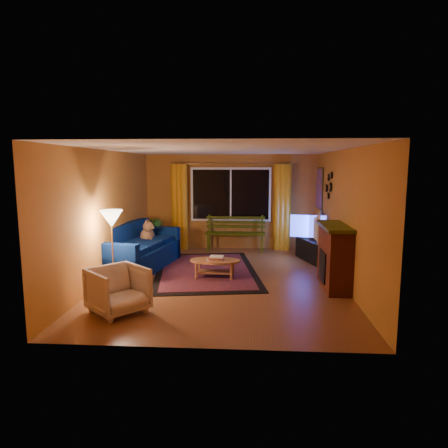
# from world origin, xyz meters

# --- Properties ---
(floor) EXTENTS (4.50, 6.00, 0.02)m
(floor) POSITION_xyz_m (0.00, 0.00, -0.01)
(floor) COLOR brown
(floor) RESTS_ON ground
(ceiling) EXTENTS (4.50, 6.00, 0.02)m
(ceiling) POSITION_xyz_m (0.00, 0.00, 2.51)
(ceiling) COLOR white
(ceiling) RESTS_ON ground
(wall_back) EXTENTS (4.50, 0.02, 2.50)m
(wall_back) POSITION_xyz_m (0.00, 3.01, 1.25)
(wall_back) COLOR #B6702B
(wall_back) RESTS_ON ground
(wall_left) EXTENTS (0.02, 6.00, 2.50)m
(wall_left) POSITION_xyz_m (-2.26, 0.00, 1.25)
(wall_left) COLOR #B6702B
(wall_left) RESTS_ON ground
(wall_right) EXTENTS (0.02, 6.00, 2.50)m
(wall_right) POSITION_xyz_m (2.26, 0.00, 1.25)
(wall_right) COLOR #B6702B
(wall_right) RESTS_ON ground
(window) EXTENTS (2.00, 0.02, 1.30)m
(window) POSITION_xyz_m (0.00, 2.94, 1.45)
(window) COLOR black
(window) RESTS_ON wall_back
(curtain_rod) EXTENTS (3.20, 0.03, 0.03)m
(curtain_rod) POSITION_xyz_m (0.00, 2.90, 2.25)
(curtain_rod) COLOR #BF8C3F
(curtain_rod) RESTS_ON wall_back
(curtain_left) EXTENTS (0.36, 0.36, 2.24)m
(curtain_left) POSITION_xyz_m (-1.35, 2.88, 1.12)
(curtain_left) COLOR orange
(curtain_left) RESTS_ON ground
(curtain_right) EXTENTS (0.36, 0.36, 2.24)m
(curtain_right) POSITION_xyz_m (1.35, 2.88, 1.12)
(curtain_right) COLOR orange
(curtain_right) RESTS_ON ground
(bench) EXTENTS (1.55, 0.48, 0.46)m
(bench) POSITION_xyz_m (0.13, 2.65, 0.23)
(bench) COLOR #2F3505
(bench) RESTS_ON ground
(potted_plant) EXTENTS (0.51, 0.51, 0.83)m
(potted_plant) POSITION_xyz_m (-2.00, 2.64, 0.41)
(potted_plant) COLOR #235B1E
(potted_plant) RESTS_ON ground
(sofa) EXTENTS (1.41, 2.48, 0.95)m
(sofa) POSITION_xyz_m (-1.85, 0.69, 0.47)
(sofa) COLOR #041648
(sofa) RESTS_ON ground
(dog) EXTENTS (0.41, 0.52, 0.52)m
(dog) POSITION_xyz_m (-1.80, 1.22, 0.73)
(dog) COLOR #946643
(dog) RESTS_ON sofa
(armchair) EXTENTS (1.03, 1.03, 0.77)m
(armchair) POSITION_xyz_m (-1.45, -1.90, 0.39)
(armchair) COLOR beige
(armchair) RESTS_ON ground
(floor_lamp) EXTENTS (0.26, 0.26, 1.42)m
(floor_lamp) POSITION_xyz_m (-1.91, -0.76, 0.71)
(floor_lamp) COLOR #BF8C3F
(floor_lamp) RESTS_ON ground
(rug) EXTENTS (2.54, 3.54, 0.02)m
(rug) POSITION_xyz_m (-0.41, 0.62, 0.01)
(rug) COLOR maroon
(rug) RESTS_ON ground
(coffee_table) EXTENTS (1.05, 1.05, 0.36)m
(coffee_table) POSITION_xyz_m (-0.17, 0.10, 0.18)
(coffee_table) COLOR #AE6E40
(coffee_table) RESTS_ON ground
(tv_console) EXTENTS (0.72, 1.24, 0.49)m
(tv_console) POSITION_xyz_m (2.00, 1.67, 0.25)
(tv_console) COLOR black
(tv_console) RESTS_ON ground
(television) EXTENTS (0.38, 1.14, 0.65)m
(television) POSITION_xyz_m (2.00, 1.67, 0.82)
(television) COLOR black
(television) RESTS_ON tv_console
(fireplace) EXTENTS (0.40, 1.20, 1.10)m
(fireplace) POSITION_xyz_m (2.05, -0.40, 0.55)
(fireplace) COLOR maroon
(fireplace) RESTS_ON ground
(mirror_cluster) EXTENTS (0.06, 0.60, 0.56)m
(mirror_cluster) POSITION_xyz_m (2.21, 1.30, 1.80)
(mirror_cluster) COLOR black
(mirror_cluster) RESTS_ON wall_right
(painting) EXTENTS (0.04, 0.76, 0.96)m
(painting) POSITION_xyz_m (2.22, 2.45, 1.65)
(painting) COLOR #DA4F2F
(painting) RESTS_ON wall_right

